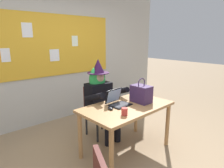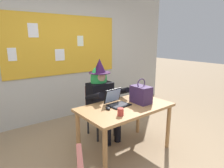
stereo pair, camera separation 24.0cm
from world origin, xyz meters
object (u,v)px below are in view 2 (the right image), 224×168
chair_at_desk (98,107)px  laptop (117,101)px  person_costumed (102,94)px  computer_mouse (108,108)px  coffee_mug (121,112)px  handbag (141,94)px  desk_main (125,112)px

chair_at_desk → laptop: bearing=-5.1°
person_costumed → computer_mouse: bearing=-25.3°
chair_at_desk → laptop: size_ratio=2.70×
coffee_mug → computer_mouse: bearing=91.5°
handbag → desk_main: bearing=174.4°
desk_main → chair_at_desk: 0.76m
person_costumed → chair_at_desk: bearing=179.3°
desk_main → person_costumed: size_ratio=1.00×
person_costumed → handbag: person_costumed is taller
laptop → coffee_mug: (-0.21, -0.35, -0.00)m
chair_at_desk → handbag: size_ratio=2.33×
desk_main → laptop: bearing=119.8°
desk_main → computer_mouse: (-0.29, 0.04, 0.11)m
laptop → computer_mouse: size_ratio=3.14×
computer_mouse → person_costumed: bearing=74.8°
coffee_mug → desk_main: bearing=39.6°
computer_mouse → laptop: bearing=32.1°
computer_mouse → handbag: bearing=4.5°
chair_at_desk → computer_mouse: size_ratio=8.48×
laptop → person_costumed: bearing=77.3°
computer_mouse → handbag: (0.56, -0.06, 0.12)m
laptop → computer_mouse: laptop is taller
person_costumed → handbag: 0.71m
chair_at_desk → person_costumed: bearing=0.1°
person_costumed → coffee_mug: bearing=-17.3°
handbag → coffee_mug: size_ratio=3.98×
handbag → laptop: bearing=156.8°
chair_at_desk → handbag: bearing=21.1°
desk_main → computer_mouse: computer_mouse is taller
desk_main → coffee_mug: 0.39m
chair_at_desk → handbag: (0.27, -0.77, 0.38)m
person_costumed → handbag: bearing=23.8°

